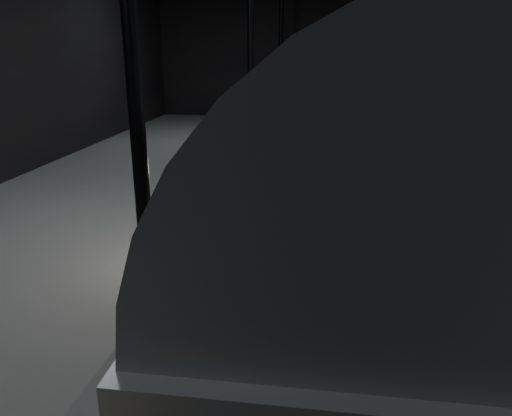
# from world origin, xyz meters

# --- Properties ---
(ground) EXTENTS (44.00, 44.00, 0.00)m
(ground) POSITION_xyz_m (0.00, 0.00, 0.00)
(ground) COLOR black
(ground) RESTS_ON ground
(platform_left) EXTENTS (9.00, 43.80, 1.00)m
(platform_left) POSITION_xyz_m (-7.50, 0.00, 0.50)
(platform_left) COLOR #585856
(platform_left) RESTS_ON ground
(tactile_strip) EXTENTS (0.50, 43.80, 0.01)m
(tactile_strip) POSITION_xyz_m (-3.25, 0.00, 1.00)
(tactile_strip) COLOR brown
(tactile_strip) RESTS_ON platform_left
(track) EXTENTS (2.40, 43.00, 0.24)m
(track) POSITION_xyz_m (0.00, 0.00, 0.07)
(track) COLOR #3F3328
(track) RESTS_ON ground
(train) EXTENTS (3.24, 21.70, 5.80)m
(train) POSITION_xyz_m (-0.00, 0.62, 3.24)
(train) COLOR #94979B
(train) RESTS_ON ground
(woman) EXTENTS (0.67, 0.47, 1.77)m
(woman) POSITION_xyz_m (-3.86, 1.13, 1.88)
(woman) COLOR #8F8358
(woman) RESTS_ON platform_left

